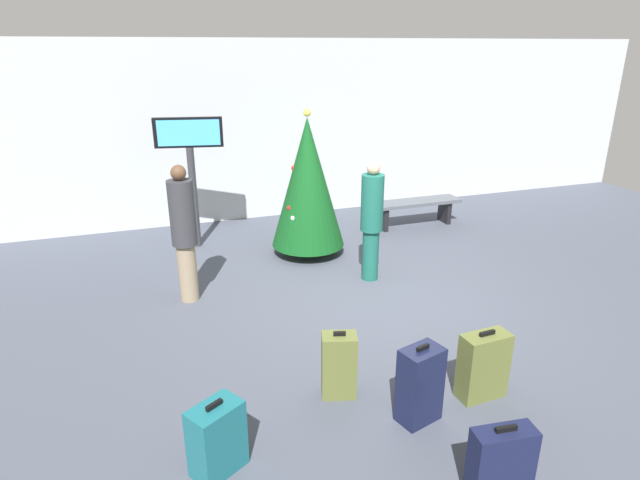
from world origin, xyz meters
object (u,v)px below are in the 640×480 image
(suitcase_0, at_px, (217,439))
(traveller_0, at_px, (184,231))
(flight_info_kiosk, at_px, (190,156))
(suitcase_2, at_px, (339,365))
(suitcase_1, at_px, (420,385))
(waiting_bench, at_px, (415,207))
(suitcase_4, at_px, (501,464))
(holiday_tree, at_px, (308,183))
(traveller_1, at_px, (372,219))
(suitcase_3, at_px, (483,366))

(suitcase_0, bearing_deg, traveller_0, 88.10)
(flight_info_kiosk, bearing_deg, suitcase_2, -79.96)
(flight_info_kiosk, distance_m, suitcase_1, 5.40)
(traveller_0, relative_size, suitcase_2, 2.64)
(waiting_bench, height_order, traveller_0, traveller_0)
(waiting_bench, relative_size, suitcase_0, 2.72)
(suitcase_4, bearing_deg, traveller_0, 114.14)
(holiday_tree, distance_m, suitcase_2, 3.78)
(waiting_bench, bearing_deg, suitcase_4, -112.98)
(suitcase_2, bearing_deg, traveller_1, 59.62)
(flight_info_kiosk, xyz_separation_m, suitcase_4, (1.49, -6.06, -1.22))
(traveller_1, relative_size, suitcase_3, 2.44)
(holiday_tree, distance_m, waiting_bench, 2.54)
(traveller_1, bearing_deg, suitcase_0, -131.68)
(suitcase_3, bearing_deg, suitcase_1, -172.06)
(suitcase_2, distance_m, suitcase_4, 1.68)
(holiday_tree, height_order, suitcase_0, holiday_tree)
(holiday_tree, bearing_deg, flight_info_kiosk, 150.22)
(holiday_tree, relative_size, suitcase_1, 3.02)
(waiting_bench, xyz_separation_m, suitcase_4, (-2.47, -5.82, -0.07))
(suitcase_0, xyz_separation_m, suitcase_1, (1.79, 0.02, 0.06))
(traveller_1, relative_size, suitcase_0, 2.70)
(traveller_1, bearing_deg, waiting_bench, 47.46)
(flight_info_kiosk, height_order, traveller_0, flight_info_kiosk)
(waiting_bench, distance_m, suitcase_0, 6.56)
(flight_info_kiosk, bearing_deg, suitcase_3, -67.38)
(holiday_tree, xyz_separation_m, traveller_0, (-1.99, -1.05, -0.21))
(suitcase_0, height_order, suitcase_2, suitcase_2)
(waiting_bench, height_order, suitcase_2, suitcase_2)
(flight_info_kiosk, height_order, waiting_bench, flight_info_kiosk)
(suitcase_2, height_order, suitcase_3, suitcase_3)
(traveller_0, distance_m, suitcase_0, 3.20)
(suitcase_1, relative_size, suitcase_2, 1.11)
(suitcase_0, relative_size, suitcase_4, 1.00)
(traveller_0, bearing_deg, flight_info_kiosk, 80.35)
(holiday_tree, relative_size, waiting_bench, 1.33)
(traveller_0, bearing_deg, holiday_tree, 27.80)
(suitcase_4, bearing_deg, traveller_1, 79.75)
(suitcase_4, bearing_deg, waiting_bench, 67.02)
(traveller_0, bearing_deg, suitcase_0, -91.90)
(suitcase_2, xyz_separation_m, suitcase_4, (0.68, -1.53, -0.03))
(suitcase_3, bearing_deg, suitcase_2, 159.99)
(suitcase_0, height_order, suitcase_1, suitcase_1)
(suitcase_3, bearing_deg, traveller_1, 87.81)
(traveller_0, distance_m, suitcase_4, 4.51)
(holiday_tree, relative_size, traveller_1, 1.34)
(suitcase_0, bearing_deg, traveller_1, 48.32)
(traveller_1, bearing_deg, traveller_0, 176.09)
(traveller_1, xyz_separation_m, suitcase_1, (-0.84, -2.94, -0.55))
(holiday_tree, relative_size, suitcase_2, 3.35)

